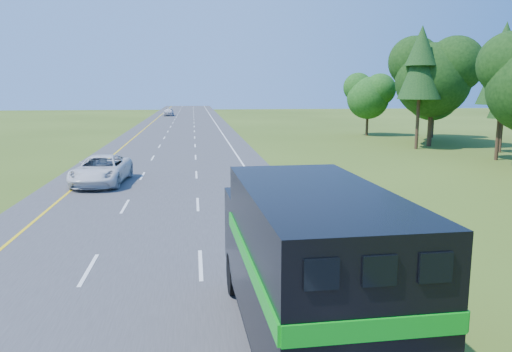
# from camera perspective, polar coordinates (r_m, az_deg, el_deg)

# --- Properties ---
(road) EXTENTS (15.00, 260.00, 0.04)m
(road) POSITION_cam_1_polar(r_m,az_deg,el_deg) (46.58, -9.19, 2.56)
(road) COLOR #38383A
(road) RESTS_ON ground
(lane_markings) EXTENTS (11.15, 260.00, 0.01)m
(lane_markings) POSITION_cam_1_polar(r_m,az_deg,el_deg) (46.58, -9.19, 2.59)
(lane_markings) COLOR yellow
(lane_markings) RESTS_ON road
(horse_truck) EXTENTS (3.03, 8.90, 3.90)m
(horse_truck) POSITION_cam_1_polar(r_m,az_deg,el_deg) (11.06, 5.70, -10.07)
(horse_truck) COLOR black
(horse_truck) RESTS_ON road
(white_suv) EXTENTS (3.34, 6.49, 1.75)m
(white_suv) POSITION_cam_1_polar(r_m,az_deg,el_deg) (32.55, -17.25, 0.68)
(white_suv) COLOR silver
(white_suv) RESTS_ON road
(far_car) EXTENTS (2.23, 5.01, 1.68)m
(far_car) POSITION_cam_1_polar(r_m,az_deg,el_deg) (111.96, -9.96, 7.23)
(far_car) COLOR silver
(far_car) RESTS_ON road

